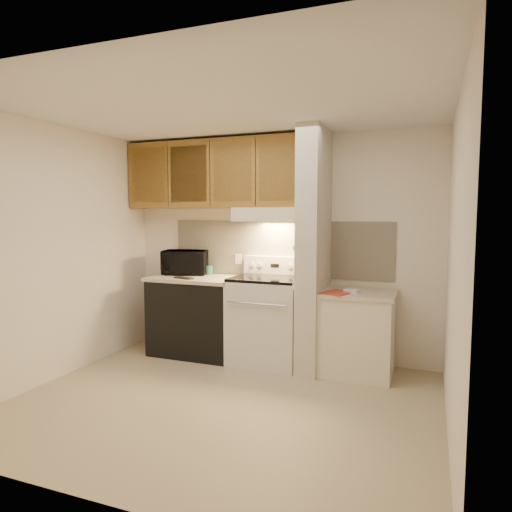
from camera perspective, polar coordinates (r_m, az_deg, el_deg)
The scene contains 50 objects.
floor at distance 4.16m, azimuth -4.16°, elevation -17.82°, with size 3.60×3.60×0.00m, color tan.
ceiling at distance 3.92m, azimuth -4.42°, elevation 18.05°, with size 3.60×3.60×0.00m, color white.
wall_back at distance 5.24m, azimuth 2.75°, elevation 1.10°, with size 3.60×0.02×2.50m, color white.
wall_left at distance 4.89m, azimuth -23.72°, elevation 0.36°, with size 0.02×3.00×2.50m, color white.
wall_right at distance 3.48m, azimuth 23.57°, elevation -1.45°, with size 0.02×3.00×2.50m, color white.
backsplash at distance 5.23m, azimuth 2.70°, elevation 0.93°, with size 2.60×0.02×0.63m, color #F4E9C9.
range_body at distance 5.03m, azimuth 1.46°, elevation -8.17°, with size 0.76×0.65×0.92m, color silver.
oven_window at distance 4.74m, azimuth 0.16°, elevation -8.54°, with size 0.50×0.01×0.30m, color black.
oven_handle at distance 4.65m, azimuth -0.00°, elevation -6.01°, with size 0.02×0.02×0.65m, color silver.
cooktop at distance 4.95m, azimuth 1.47°, elevation -2.81°, with size 0.74×0.64×0.03m, color black.
range_backguard at distance 5.20m, azimuth 2.53°, elevation -1.14°, with size 0.76×0.08×0.20m, color silver.
range_display at distance 5.16m, azimuth 2.38°, elevation -1.19°, with size 0.10×0.01×0.04m, color black.
range_knob_left_outer at distance 5.25m, azimuth -0.53°, elevation -1.07°, with size 0.05×0.05×0.02m, color silver.
range_knob_left_inner at distance 5.22m, azimuth 0.50°, elevation -1.12°, with size 0.05×0.05×0.02m, color silver.
range_knob_right_inner at distance 5.10m, azimuth 4.29°, elevation -1.28°, with size 0.05×0.05×0.02m, color silver.
range_knob_right_outer at distance 5.07m, azimuth 5.37°, elevation -1.32°, with size 0.05×0.05×0.02m, color silver.
dishwasher_front at distance 5.40m, azimuth -7.42°, elevation -7.56°, with size 1.00×0.63×0.87m, color black.
left_countertop at distance 5.32m, azimuth -7.47°, elevation -2.78°, with size 1.04×0.67×0.04m, color beige.
spoon_rest at distance 5.16m, azimuth -9.02°, elevation -2.72°, with size 0.24×0.08×0.02m, color black.
teal_jar at distance 5.48m, azimuth -5.93°, elevation -1.74°, with size 0.10×0.10×0.11m, color #286461.
outlet at distance 5.40m, azimuth -2.19°, elevation -0.37°, with size 0.08×0.01×0.12m, color #EDE4C9.
microwave at distance 5.53m, azimuth -8.81°, elevation -0.78°, with size 0.52×0.35×0.29m, color black.
partition_pillar at distance 4.76m, azimuth 7.26°, elevation 0.64°, with size 0.22×0.70×2.50m, color beige.
pillar_trim at distance 4.79m, azimuth 5.91°, elevation 1.28°, with size 0.01×0.70×0.04m, color olive.
knife_strip at distance 4.74m, azimuth 5.69°, elevation 1.49°, with size 0.02×0.42×0.04m, color black.
knife_blade_a at distance 4.61m, azimuth 5.05°, elevation 0.14°, with size 0.01×0.04×0.16m, color silver.
knife_handle_a at distance 4.59m, azimuth 5.04°, elevation 2.00°, with size 0.02×0.02×0.10m, color black.
knife_blade_b at distance 4.67m, azimuth 5.27°, elevation 0.08°, with size 0.01×0.04×0.18m, color silver.
knife_handle_b at distance 4.66m, azimuth 5.27°, elevation 2.04°, with size 0.02×0.02×0.10m, color black.
knife_blade_c at distance 4.74m, azimuth 5.51°, elevation 0.04°, with size 0.01×0.04×0.20m, color silver.
knife_handle_c at distance 4.75m, azimuth 5.60°, elevation 2.10°, with size 0.02×0.02×0.10m, color black.
knife_blade_d at distance 4.81m, azimuth 5.75°, elevation 0.35°, with size 0.01×0.04×0.16m, color silver.
knife_handle_d at distance 4.81m, azimuth 5.81°, elevation 2.14°, with size 0.02×0.02×0.10m, color black.
knife_blade_e at distance 4.89m, azimuth 6.00°, elevation 0.31°, with size 0.01×0.04×0.18m, color silver.
knife_handle_e at distance 4.90m, azimuth 6.08°, elevation 2.19°, with size 0.02×0.02×0.10m, color black.
oven_mitt at distance 4.96m, azimuth 6.23°, elevation 0.01°, with size 0.03×0.10×0.24m, color slate.
right_cab_base at distance 4.82m, azimuth 12.53°, elevation -9.60°, with size 0.70×0.60×0.81m, color #EDE4C9.
right_countertop at distance 4.73m, azimuth 12.64°, elevation -4.61°, with size 0.74×0.64×0.04m, color beige.
red_folder at distance 4.61m, azimuth 10.15°, elevation -4.50°, with size 0.24×0.33×0.01m, color #B23D29.
white_box at distance 4.63m, azimuth 11.85°, elevation -4.32°, with size 0.14×0.09×0.04m, color white.
range_hood at distance 5.01m, azimuth 1.97°, elevation 5.21°, with size 0.78×0.44×0.15m, color #EDE4C9.
hood_lip at distance 4.82m, azimuth 1.15°, elevation 4.67°, with size 0.78×0.04×0.06m, color #EDE4C9.
upper_cabinets at distance 5.34m, azimuth -4.98°, elevation 10.14°, with size 2.18×0.33×0.77m, color olive.
cab_door_a at distance 5.61m, azimuth -13.35°, elevation 9.78°, with size 0.46×0.01×0.63m, color olive.
cab_gap_a at distance 5.46m, azimuth -10.96°, elevation 9.95°, with size 0.01×0.01×0.73m, color black.
cab_door_b at distance 5.32m, azimuth -8.42°, elevation 10.11°, with size 0.46×0.01×0.63m, color olive.
cab_gap_b at distance 5.20m, azimuth -5.77°, elevation 10.26°, with size 0.01×0.01×0.73m, color black.
cab_door_c at distance 5.08m, azimuth -2.97°, elevation 10.40°, with size 0.46×0.01×0.63m, color olive.
cab_gap_c at distance 4.98m, azimuth -0.06°, elevation 10.51°, with size 0.01×0.01×0.73m, color black.
cab_door_d at distance 4.89m, azimuth 2.98°, elevation 10.60°, with size 0.46×0.01×0.63m, color olive.
Camera 1 is at (1.64, -3.46, 1.63)m, focal length 32.00 mm.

